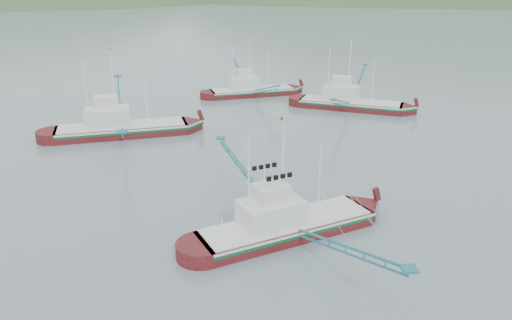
{
  "coord_description": "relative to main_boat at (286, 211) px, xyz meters",
  "views": [
    {
      "loc": [
        -2.9,
        -36.34,
        19.07
      ],
      "look_at": [
        0.0,
        6.0,
        3.2
      ],
      "focal_mm": 35.0,
      "sensor_mm": 36.0,
      "label": 1
    }
  ],
  "objects": [
    {
      "name": "bg_boat_left",
      "position": [
        -17.47,
        26.83,
        -0.07
      ],
      "size": [
        16.58,
        28.74,
        11.77
      ],
      "rotation": [
        0.0,
        0.0,
        0.2
      ],
      "color": "#4B0C0E",
      "rests_on": "ground"
    },
    {
      "name": "bg_boat_far",
      "position": [
        0.24,
        47.63,
        -0.29
      ],
      "size": [
        14.46,
        24.98,
        10.25
      ],
      "rotation": [
        0.0,
        0.0,
        0.22
      ],
      "color": "#4B0C0E",
      "rests_on": "ground"
    },
    {
      "name": "bg_boat_right",
      "position": [
        14.41,
        37.82,
        0.13
      ],
      "size": [
        15.47,
        26.09,
        11.09
      ],
      "rotation": [
        0.0,
        0.0,
        -0.41
      ],
      "color": "#4B0C0E",
      "rests_on": "ground"
    },
    {
      "name": "ground",
      "position": [
        -1.73,
        2.28,
        -2.12
      ],
      "size": [
        1200.0,
        1200.0,
        0.0
      ],
      "primitive_type": "plane",
      "color": "slate",
      "rests_on": "ground"
    },
    {
      "name": "main_boat",
      "position": [
        0.0,
        0.0,
        0.0
      ],
      "size": [
        14.45,
        24.37,
        10.34
      ],
      "rotation": [
        0.0,
        0.0,
        0.41
      ],
      "color": "#4B0C0E",
      "rests_on": "ground"
    }
  ]
}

